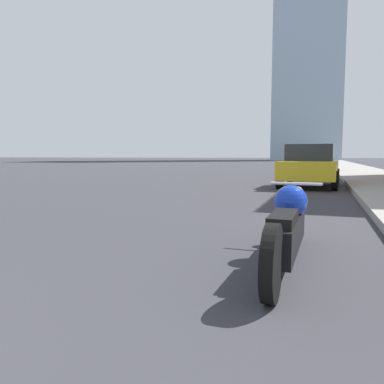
{
  "coord_description": "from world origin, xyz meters",
  "views": [
    {
      "loc": [
        3.06,
        0.55,
        1.11
      ],
      "look_at": [
        1.35,
        5.47,
        0.6
      ],
      "focal_mm": 35.0,
      "sensor_mm": 36.0,
      "label": 1
    }
  ],
  "objects_px": {
    "parked_car_black": "(318,161)",
    "parked_car_silver": "(320,157)",
    "parked_car_yellow": "(310,166)",
    "parked_car_blue": "(321,158)",
    "parked_car_green": "(321,158)",
    "motorcycle": "(288,226)"
  },
  "relations": [
    {
      "from": "motorcycle",
      "to": "parked_car_blue",
      "type": "xyz_separation_m",
      "value": [
        0.09,
        48.3,
        0.41
      ]
    },
    {
      "from": "parked_car_green",
      "to": "parked_car_silver",
      "type": "height_order",
      "value": "parked_car_silver"
    },
    {
      "from": "motorcycle",
      "to": "parked_car_black",
      "type": "xyz_separation_m",
      "value": [
        0.0,
        23.07,
        0.4
      ]
    },
    {
      "from": "parked_car_yellow",
      "to": "parked_car_blue",
      "type": "height_order",
      "value": "parked_car_blue"
    },
    {
      "from": "parked_car_silver",
      "to": "parked_car_blue",
      "type": "bearing_deg",
      "value": -90.88
    },
    {
      "from": "parked_car_yellow",
      "to": "parked_car_black",
      "type": "xyz_separation_m",
      "value": [
        0.09,
        12.94,
        0.02
      ]
    },
    {
      "from": "parked_car_blue",
      "to": "parked_car_silver",
      "type": "xyz_separation_m",
      "value": [
        -0.18,
        12.87,
        0.06
      ]
    },
    {
      "from": "parked_car_yellow",
      "to": "parked_car_black",
      "type": "height_order",
      "value": "parked_car_black"
    },
    {
      "from": "motorcycle",
      "to": "parked_car_black",
      "type": "height_order",
      "value": "parked_car_black"
    },
    {
      "from": "parked_car_yellow",
      "to": "parked_car_black",
      "type": "distance_m",
      "value": 12.94
    },
    {
      "from": "parked_car_yellow",
      "to": "motorcycle",
      "type": "bearing_deg",
      "value": -86.51
    },
    {
      "from": "parked_car_green",
      "to": "parked_car_blue",
      "type": "distance_m",
      "value": 12.89
    },
    {
      "from": "parked_car_green",
      "to": "motorcycle",
      "type": "bearing_deg",
      "value": -85.42
    },
    {
      "from": "parked_car_silver",
      "to": "parked_car_black",
      "type": "bearing_deg",
      "value": -91.54
    },
    {
      "from": "motorcycle",
      "to": "parked_car_blue",
      "type": "bearing_deg",
      "value": 91.04
    },
    {
      "from": "parked_car_green",
      "to": "parked_car_silver",
      "type": "relative_size",
      "value": 1.0
    },
    {
      "from": "motorcycle",
      "to": "parked_car_silver",
      "type": "height_order",
      "value": "parked_car_silver"
    },
    {
      "from": "parked_car_black",
      "to": "parked_car_silver",
      "type": "distance_m",
      "value": 38.1
    },
    {
      "from": "parked_car_black",
      "to": "parked_car_blue",
      "type": "height_order",
      "value": "parked_car_blue"
    },
    {
      "from": "parked_car_green",
      "to": "parked_car_yellow",
      "type": "bearing_deg",
      "value": -85.74
    },
    {
      "from": "parked_car_black",
      "to": "parked_car_blue",
      "type": "distance_m",
      "value": 25.23
    },
    {
      "from": "parked_car_blue",
      "to": "parked_car_green",
      "type": "bearing_deg",
      "value": -92.43
    }
  ]
}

